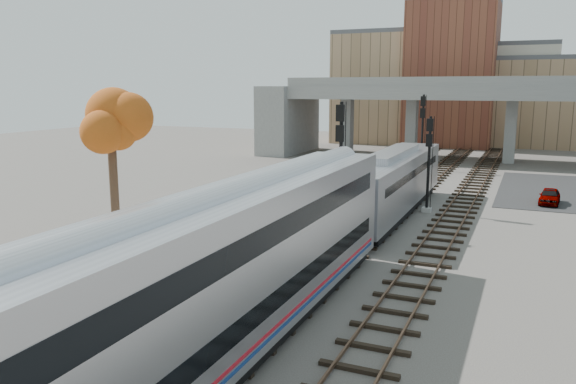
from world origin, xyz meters
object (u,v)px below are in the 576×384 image
Objects in this scene: signal_mast_far at (422,132)px; tree at (110,125)px; signal_mast_mid at (428,167)px; car_a at (550,196)px; signal_mast_near at (340,165)px; coach at (215,281)px; locomotive at (392,181)px.

tree reaches higher than signal_mast_far.
signal_mast_mid is 1.92× the size of car_a.
signal_mast_near is 2.24× the size of car_a.
signal_mast_far reaches higher than coach.
coach is at bearing -87.31° from signal_mast_far.
signal_mast_mid is at bearing 50.66° from tree.
signal_mast_far is at bearing 134.76° from car_a.
car_a is (11.85, -14.00, -3.29)m from signal_mast_far.
signal_mast_mid reaches higher than car_a.
signal_mast_mid is 0.73× the size of tree.
signal_mast_near is 1.16× the size of signal_mast_mid.
car_a is at bearing 46.77° from signal_mast_near.
signal_mast_mid is 10.20m from car_a.
signal_mast_near reaches higher than locomotive.
signal_mast_mid is 20.84m from tree.
car_a is at bearing -49.77° from signal_mast_far.
signal_mast_near is at bearing 46.57° from tree.
signal_mast_near is 26.61m from signal_mast_far.
car_a is (7.75, 6.14, -2.50)m from signal_mast_mid.
tree is at bearing -128.21° from locomotive.
signal_mast_mid reaches higher than coach.
car_a is (20.78, 22.04, -5.95)m from tree.
coach is at bearing -90.00° from locomotive.
signal_mast_far reaches higher than signal_mast_mid.
car_a is at bearing 38.41° from signal_mast_mid.
tree reaches higher than coach.
signal_mast_mid is (2.00, 1.89, 0.84)m from locomotive.
locomotive is at bearing -136.00° from car_a.
signal_mast_far is 18.64m from car_a.
signal_mast_far is (-2.10, 22.03, 1.63)m from locomotive.
tree is (-8.93, -9.43, 2.72)m from signal_mast_near.
signal_mast_near is 7.69m from signal_mast_mid.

